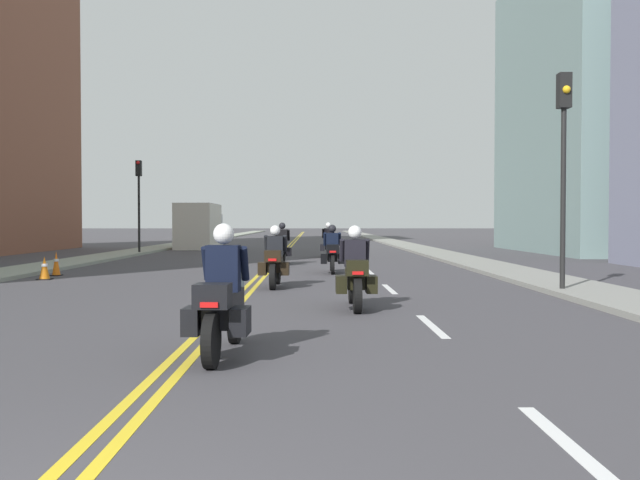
% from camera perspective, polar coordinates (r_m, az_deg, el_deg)
% --- Properties ---
extents(ground_plane, '(264.00, 264.00, 0.00)m').
position_cam_1_polar(ground_plane, '(50.87, -2.40, -0.37)').
color(ground_plane, '#413F44').
extents(sidewalk_left, '(2.04, 144.00, 0.12)m').
position_cam_1_polar(sidewalk_left, '(51.73, -11.28, -0.30)').
color(sidewalk_left, gray).
rests_on(sidewalk_left, ground).
extents(sidewalk_right, '(2.04, 144.00, 0.12)m').
position_cam_1_polar(sidewalk_right, '(51.24, 6.56, -0.30)').
color(sidewalk_right, gray).
rests_on(sidewalk_right, ground).
extents(centreline_yellow_inner, '(0.12, 132.00, 0.01)m').
position_cam_1_polar(centreline_yellow_inner, '(50.87, -2.54, -0.36)').
color(centreline_yellow_inner, yellow).
rests_on(centreline_yellow_inner, ground).
extents(centreline_yellow_outer, '(0.12, 132.00, 0.01)m').
position_cam_1_polar(centreline_yellow_outer, '(50.86, -2.27, -0.36)').
color(centreline_yellow_outer, yellow).
rests_on(centreline_yellow_outer, ground).
extents(lane_dashes_white, '(0.14, 56.40, 0.01)m').
position_cam_1_polar(lane_dashes_white, '(31.92, 2.79, -1.47)').
color(lane_dashes_white, silver).
rests_on(lane_dashes_white, ground).
extents(building_right_1, '(8.23, 14.51, 16.05)m').
position_cam_1_polar(building_right_1, '(41.35, 22.62, 10.24)').
color(building_right_1, gray).
rests_on(building_right_1, ground).
extents(motorcycle_0, '(0.78, 2.27, 1.64)m').
position_cam_1_polar(motorcycle_0, '(8.49, -8.16, -5.25)').
color(motorcycle_0, black).
rests_on(motorcycle_0, ground).
extents(motorcycle_1, '(0.76, 2.21, 1.59)m').
position_cam_1_polar(motorcycle_1, '(13.03, 2.95, -2.97)').
color(motorcycle_1, black).
rests_on(motorcycle_1, ground).
extents(motorcycle_2, '(0.77, 2.21, 1.58)m').
position_cam_1_polar(motorcycle_2, '(17.34, -3.79, -1.87)').
color(motorcycle_2, black).
rests_on(motorcycle_2, ground).
extents(motorcycle_3, '(0.76, 2.25, 1.58)m').
position_cam_1_polar(motorcycle_3, '(22.23, 1.03, -1.09)').
color(motorcycle_3, black).
rests_on(motorcycle_3, ground).
extents(motorcycle_4, '(0.77, 2.30, 1.64)m').
position_cam_1_polar(motorcycle_4, '(26.66, -3.18, -0.63)').
color(motorcycle_4, black).
rests_on(motorcycle_4, ground).
extents(motorcycle_5, '(0.77, 2.25, 1.64)m').
position_cam_1_polar(motorcycle_5, '(31.98, 0.70, -0.28)').
color(motorcycle_5, black).
rests_on(motorcycle_5, ground).
extents(traffic_cone_1, '(0.37, 0.37, 0.67)m').
position_cam_1_polar(traffic_cone_1, '(21.15, -22.02, -2.20)').
color(traffic_cone_1, black).
rests_on(traffic_cone_1, ground).
extents(traffic_cone_2, '(0.31, 0.31, 0.76)m').
position_cam_1_polar(traffic_cone_2, '(22.56, -21.16, -1.85)').
color(traffic_cone_2, black).
rests_on(traffic_cone_2, ground).
extents(traffic_light_near, '(0.28, 0.38, 5.08)m').
position_cam_1_polar(traffic_light_near, '(16.81, 19.68, 7.64)').
color(traffic_light_near, black).
rests_on(traffic_light_near, ground).
extents(traffic_light_far, '(0.28, 0.38, 4.83)m').
position_cam_1_polar(traffic_light_far, '(36.40, -14.89, 4.10)').
color(traffic_light_far, black).
rests_on(traffic_light_far, ground).
extents(parked_truck, '(2.20, 6.50, 2.80)m').
position_cam_1_polar(parked_truck, '(43.88, -10.00, 0.98)').
color(parked_truck, silver).
rests_on(parked_truck, ground).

